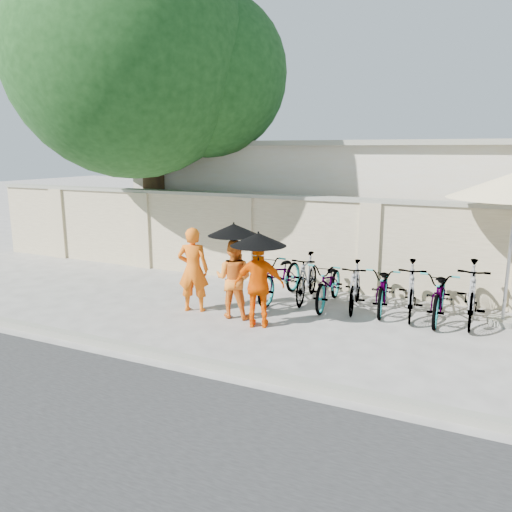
% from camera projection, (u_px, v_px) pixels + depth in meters
% --- Properties ---
extents(ground, '(80.00, 80.00, 0.00)m').
position_uv_depth(ground, '(219.00, 324.00, 9.05)').
color(ground, '#B2AEA6').
extents(kerb, '(40.00, 0.16, 0.12)m').
position_uv_depth(kerb, '(164.00, 355.00, 7.54)').
color(kerb, gray).
rests_on(kerb, ground).
extents(compound_wall, '(20.00, 0.30, 2.00)m').
position_uv_depth(compound_wall, '(326.00, 245.00, 11.27)').
color(compound_wall, beige).
rests_on(compound_wall, ground).
extents(building_behind, '(14.00, 6.00, 3.20)m').
position_uv_depth(building_behind, '(401.00, 204.00, 14.10)').
color(building_behind, beige).
rests_on(building_behind, ground).
extents(shade_tree, '(6.70, 6.20, 8.20)m').
position_uv_depth(shade_tree, '(144.00, 66.00, 12.14)').
color(shade_tree, '#452D17').
rests_on(shade_tree, ground).
extents(monk_left, '(0.70, 0.57, 1.66)m').
position_uv_depth(monk_left, '(193.00, 270.00, 9.65)').
color(monk_left, orange).
rests_on(monk_left, ground).
extents(monk_center, '(0.78, 0.64, 1.49)m').
position_uv_depth(monk_center, '(234.00, 279.00, 9.31)').
color(monk_center, orange).
rests_on(monk_center, ground).
extents(parasol_center, '(0.95, 0.95, 0.95)m').
position_uv_depth(parasol_center, '(234.00, 230.00, 9.02)').
color(parasol_center, black).
rests_on(parasol_center, ground).
extents(monk_right, '(0.96, 0.65, 1.52)m').
position_uv_depth(monk_right, '(259.00, 285.00, 8.78)').
color(monk_right, '#FF5D01').
rests_on(monk_right, ground).
extents(parasol_right, '(0.97, 0.97, 0.85)m').
position_uv_depth(parasol_right, '(258.00, 239.00, 8.52)').
color(parasol_right, black).
rests_on(parasol_right, ground).
extents(bike_0, '(0.79, 2.01, 1.04)m').
position_uv_depth(bike_0, '(281.00, 276.00, 10.45)').
color(bike_0, '#A8A8A8').
rests_on(bike_0, ground).
extents(bike_1, '(0.62, 1.69, 1.00)m').
position_uv_depth(bike_1, '(307.00, 278.00, 10.36)').
color(bike_1, '#A8A8A8').
rests_on(bike_1, ground).
extents(bike_2, '(0.72, 1.83, 0.95)m').
position_uv_depth(bike_2, '(329.00, 283.00, 10.02)').
color(bike_2, '#A8A8A8').
rests_on(bike_2, ground).
extents(bike_3, '(0.65, 1.63, 0.95)m').
position_uv_depth(bike_3, '(355.00, 286.00, 9.79)').
color(bike_3, '#A8A8A8').
rests_on(bike_3, ground).
extents(bike_4, '(0.82, 1.83, 0.93)m').
position_uv_depth(bike_4, '(384.00, 288.00, 9.73)').
color(bike_4, '#A8A8A8').
rests_on(bike_4, ground).
extents(bike_5, '(0.72, 1.78, 1.04)m').
position_uv_depth(bike_5, '(411.00, 289.00, 9.42)').
color(bike_5, '#A8A8A8').
rests_on(bike_5, ground).
extents(bike_6, '(0.67, 1.89, 0.99)m').
position_uv_depth(bike_6, '(440.00, 294.00, 9.20)').
color(bike_6, '#A8A8A8').
rests_on(bike_6, ground).
extents(bike_7, '(0.58, 1.88, 1.12)m').
position_uv_depth(bike_7, '(472.00, 293.00, 9.03)').
color(bike_7, '#A8A8A8').
rests_on(bike_7, ground).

